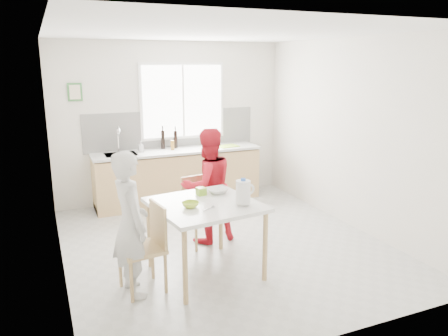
{
  "coord_description": "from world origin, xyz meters",
  "views": [
    {
      "loc": [
        -2.12,
        -4.98,
        2.36
      ],
      "look_at": [
        0.1,
        0.2,
        0.98
      ],
      "focal_mm": 35.0,
      "sensor_mm": 36.0,
      "label": 1
    }
  ],
  "objects_px": {
    "dining_table": "(205,210)",
    "person_red": "(208,186)",
    "bowl_green": "(191,205)",
    "chair_left": "(148,243)",
    "chair_far": "(199,207)",
    "person_white": "(130,224)",
    "bowl_white": "(217,191)",
    "milk_jug": "(243,192)",
    "wine_bottle_b": "(175,139)",
    "wine_bottle_a": "(163,140)"
  },
  "relations": [
    {
      "from": "milk_jug",
      "to": "bowl_white",
      "type": "bearing_deg",
      "value": 92.62
    },
    {
      "from": "bowl_white",
      "to": "chair_far",
      "type": "bearing_deg",
      "value": 92.22
    },
    {
      "from": "wine_bottle_b",
      "to": "person_red",
      "type": "bearing_deg",
      "value": -94.41
    },
    {
      "from": "chair_far",
      "to": "person_white",
      "type": "relative_size",
      "value": 0.59
    },
    {
      "from": "person_white",
      "to": "bowl_white",
      "type": "height_order",
      "value": "person_white"
    },
    {
      "from": "person_white",
      "to": "wine_bottle_b",
      "type": "bearing_deg",
      "value": -32.63
    },
    {
      "from": "person_red",
      "to": "wine_bottle_b",
      "type": "xyz_separation_m",
      "value": [
        0.15,
        1.9,
        0.31
      ]
    },
    {
      "from": "chair_left",
      "to": "wine_bottle_a",
      "type": "bearing_deg",
      "value": 154.0
    },
    {
      "from": "bowl_green",
      "to": "wine_bottle_a",
      "type": "height_order",
      "value": "wine_bottle_a"
    },
    {
      "from": "person_red",
      "to": "wine_bottle_a",
      "type": "xyz_separation_m",
      "value": [
        -0.07,
        1.92,
        0.32
      ]
    },
    {
      "from": "dining_table",
      "to": "person_white",
      "type": "height_order",
      "value": "person_white"
    },
    {
      "from": "chair_left",
      "to": "bowl_white",
      "type": "xyz_separation_m",
      "value": [
        0.94,
        0.37,
        0.36
      ]
    },
    {
      "from": "dining_table",
      "to": "bowl_white",
      "type": "bearing_deg",
      "value": 47.06
    },
    {
      "from": "chair_far",
      "to": "bowl_green",
      "type": "bearing_deg",
      "value": -122.36
    },
    {
      "from": "dining_table",
      "to": "wine_bottle_b",
      "type": "distance_m",
      "value": 2.84
    },
    {
      "from": "dining_table",
      "to": "bowl_green",
      "type": "distance_m",
      "value": 0.24
    },
    {
      "from": "person_white",
      "to": "person_red",
      "type": "distance_m",
      "value": 1.56
    },
    {
      "from": "dining_table",
      "to": "person_red",
      "type": "bearing_deg",
      "value": 67.0
    },
    {
      "from": "person_white",
      "to": "bowl_white",
      "type": "distance_m",
      "value": 1.19
    },
    {
      "from": "chair_left",
      "to": "person_white",
      "type": "xyz_separation_m",
      "value": [
        -0.17,
        -0.02,
        0.25
      ]
    },
    {
      "from": "dining_table",
      "to": "person_red",
      "type": "relative_size",
      "value": 0.8
    },
    {
      "from": "chair_far",
      "to": "person_red",
      "type": "distance_m",
      "value": 0.3
    },
    {
      "from": "chair_left",
      "to": "chair_far",
      "type": "relative_size",
      "value": 1.04
    },
    {
      "from": "bowl_white",
      "to": "wine_bottle_b",
      "type": "xyz_separation_m",
      "value": [
        0.25,
        2.48,
        0.2
      ]
    },
    {
      "from": "wine_bottle_a",
      "to": "dining_table",
      "type": "bearing_deg",
      "value": -96.17
    },
    {
      "from": "person_white",
      "to": "bowl_green",
      "type": "relative_size",
      "value": 8.29
    },
    {
      "from": "dining_table",
      "to": "wine_bottle_a",
      "type": "relative_size",
      "value": 3.83
    },
    {
      "from": "chair_left",
      "to": "milk_jug",
      "type": "height_order",
      "value": "milk_jug"
    },
    {
      "from": "person_white",
      "to": "bowl_green",
      "type": "xyz_separation_m",
      "value": [
        0.66,
        0.03,
        0.11
      ]
    },
    {
      "from": "person_white",
      "to": "bowl_green",
      "type": "bearing_deg",
      "value": -94.37
    },
    {
      "from": "dining_table",
      "to": "chair_left",
      "type": "bearing_deg",
      "value": -172.75
    },
    {
      "from": "chair_left",
      "to": "wine_bottle_a",
      "type": "height_order",
      "value": "wine_bottle_a"
    },
    {
      "from": "person_red",
      "to": "bowl_green",
      "type": "bearing_deg",
      "value": 52.06
    },
    {
      "from": "bowl_green",
      "to": "milk_jug",
      "type": "relative_size",
      "value": 0.65
    },
    {
      "from": "person_red",
      "to": "bowl_green",
      "type": "relative_size",
      "value": 8.35
    },
    {
      "from": "bowl_white",
      "to": "wine_bottle_a",
      "type": "bearing_deg",
      "value": 89.19
    },
    {
      "from": "wine_bottle_b",
      "to": "person_white",
      "type": "bearing_deg",
      "value": -115.37
    },
    {
      "from": "dining_table",
      "to": "chair_left",
      "type": "xyz_separation_m",
      "value": [
        -0.67,
        -0.09,
        -0.24
      ]
    },
    {
      "from": "wine_bottle_a",
      "to": "chair_far",
      "type": "bearing_deg",
      "value": -91.71
    },
    {
      "from": "chair_far",
      "to": "bowl_green",
      "type": "distance_m",
      "value": 1.09
    },
    {
      "from": "milk_jug",
      "to": "bowl_green",
      "type": "bearing_deg",
      "value": 156.26
    },
    {
      "from": "dining_table",
      "to": "bowl_white",
      "type": "xyz_separation_m",
      "value": [
        0.27,
        0.29,
        0.12
      ]
    },
    {
      "from": "chair_left",
      "to": "person_red",
      "type": "height_order",
      "value": "person_red"
    },
    {
      "from": "person_red",
      "to": "bowl_green",
      "type": "xyz_separation_m",
      "value": [
        -0.56,
        -0.95,
        0.11
      ]
    },
    {
      "from": "bowl_green",
      "to": "wine_bottle_b",
      "type": "height_order",
      "value": "wine_bottle_b"
    },
    {
      "from": "wine_bottle_b",
      "to": "chair_left",
      "type": "bearing_deg",
      "value": -112.64
    },
    {
      "from": "dining_table",
      "to": "person_red",
      "type": "height_order",
      "value": "person_red"
    },
    {
      "from": "chair_far",
      "to": "milk_jug",
      "type": "bearing_deg",
      "value": -91.34
    },
    {
      "from": "dining_table",
      "to": "milk_jug",
      "type": "distance_m",
      "value": 0.49
    },
    {
      "from": "chair_left",
      "to": "bowl_white",
      "type": "height_order",
      "value": "chair_left"
    }
  ]
}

